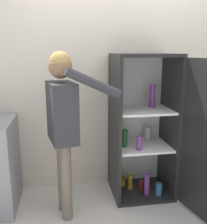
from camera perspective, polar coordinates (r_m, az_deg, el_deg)
wall_back at (r=3.13m, az=3.03°, el=6.73°), size 7.00×0.06×2.55m
refrigerator at (r=2.91m, az=10.95°, el=-3.84°), size 0.86×1.23×1.60m
person at (r=2.48m, az=-8.80°, el=-0.69°), size 0.69×0.54×1.63m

